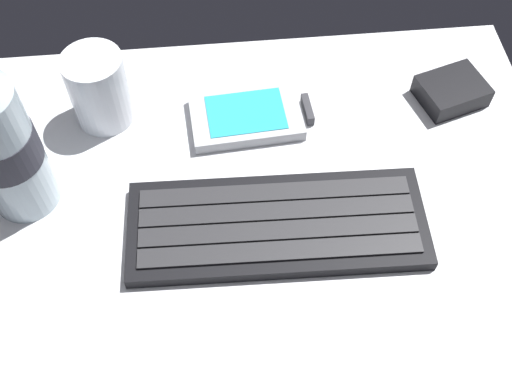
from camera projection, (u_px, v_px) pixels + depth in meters
ground_plane at (256, 216)px, 63.14cm from camera, size 64.00×48.00×2.80cm
keyboard at (277, 225)px, 60.47cm from camera, size 29.33×11.89×1.70cm
handheld_device at (252, 116)px, 68.21cm from camera, size 13.16×8.40×1.50cm
juice_cup at (100, 91)px, 65.98cm from camera, size 6.40×6.40×8.50cm
charger_block at (452, 91)px, 69.62cm from camera, size 8.34×7.41×2.40cm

